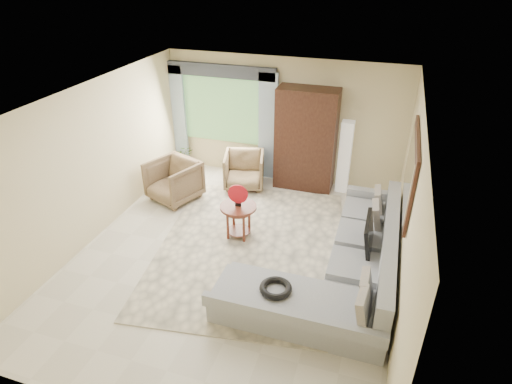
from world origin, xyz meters
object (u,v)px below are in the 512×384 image
(tv_screen, at_px, (369,234))
(coffee_table, at_px, (239,221))
(potted_plant, at_px, (184,155))
(armchair_right, at_px, (244,170))
(armoire, at_px, (306,140))
(sectional_sofa, at_px, (344,270))
(armchair_left, at_px, (174,181))
(floor_lamp, at_px, (345,157))

(tv_screen, distance_m, coffee_table, 2.23)
(coffee_table, height_order, potted_plant, coffee_table)
(coffee_table, distance_m, armchair_right, 1.85)
(tv_screen, distance_m, armchair_right, 3.42)
(armoire, bearing_deg, sectional_sofa, -66.94)
(armchair_left, height_order, potted_plant, armchair_left)
(sectional_sofa, distance_m, potted_plant, 5.08)
(armchair_right, xyz_separation_m, potted_plant, (-1.67, 0.53, -0.12))
(armchair_right, height_order, potted_plant, armchair_right)
(potted_plant, bearing_deg, sectional_sofa, -36.41)
(tv_screen, relative_size, armchair_left, 0.83)
(coffee_table, relative_size, armchair_left, 0.69)
(sectional_sofa, relative_size, tv_screen, 4.68)
(floor_lamp, bearing_deg, coffee_table, -123.20)
(sectional_sofa, distance_m, coffee_table, 2.03)
(armchair_left, distance_m, floor_lamp, 3.46)
(sectional_sofa, relative_size, armoire, 1.65)
(armchair_right, distance_m, armoire, 1.43)
(tv_screen, bearing_deg, armoire, 120.95)
(armoire, bearing_deg, armchair_left, -150.15)
(coffee_table, distance_m, floor_lamp, 2.72)
(armchair_left, xyz_separation_m, potted_plant, (-0.52, 1.46, -0.15))
(armchair_left, bearing_deg, armoire, 51.37)
(armchair_right, bearing_deg, floor_lamp, -1.59)
(armchair_right, bearing_deg, potted_plant, 147.28)
(sectional_sofa, height_order, armoire, armoire)
(sectional_sofa, height_order, armchair_right, sectional_sofa)
(tv_screen, distance_m, armchair_left, 4.02)
(sectional_sofa, height_order, armchair_left, sectional_sofa)
(sectional_sofa, height_order, coffee_table, sectional_sofa)
(sectional_sofa, bearing_deg, armchair_left, 156.50)
(floor_lamp, bearing_deg, armchair_right, -166.61)
(sectional_sofa, distance_m, armchair_right, 3.47)
(sectional_sofa, height_order, floor_lamp, floor_lamp)
(coffee_table, distance_m, armchair_left, 1.87)
(potted_plant, bearing_deg, armchair_left, -70.59)
(sectional_sofa, bearing_deg, armoire, 113.06)
(armchair_left, bearing_deg, floor_lamp, 45.59)
(coffee_table, xyz_separation_m, floor_lamp, (1.47, 2.25, 0.42))
(sectional_sofa, bearing_deg, floor_lamp, 98.33)
(floor_lamp, bearing_deg, armoire, -175.71)
(sectional_sofa, relative_size, coffee_table, 5.56)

